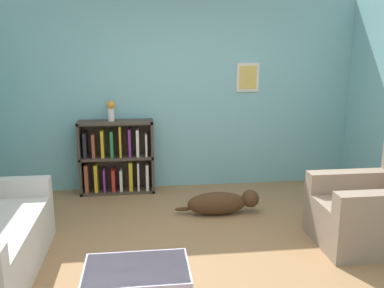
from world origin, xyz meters
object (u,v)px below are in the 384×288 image
object	(u,v)px
recliner_chair	(375,211)
bookshelf	(116,159)
vase	(111,110)
dog	(222,203)

from	to	relation	value
recliner_chair	bookshelf	bearing A→B (deg)	144.82
bookshelf	vase	size ratio (longest dim) A/B	3.64
vase	recliner_chair	bearing A→B (deg)	-34.52
dog	vase	distance (m)	1.92
dog	vase	world-z (taller)	vase
bookshelf	dog	world-z (taller)	bookshelf
bookshelf	dog	size ratio (longest dim) A/B	0.98
vase	bookshelf	bearing A→B (deg)	22.19
bookshelf	vase	world-z (taller)	vase
bookshelf	recliner_chair	size ratio (longest dim) A/B	0.96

